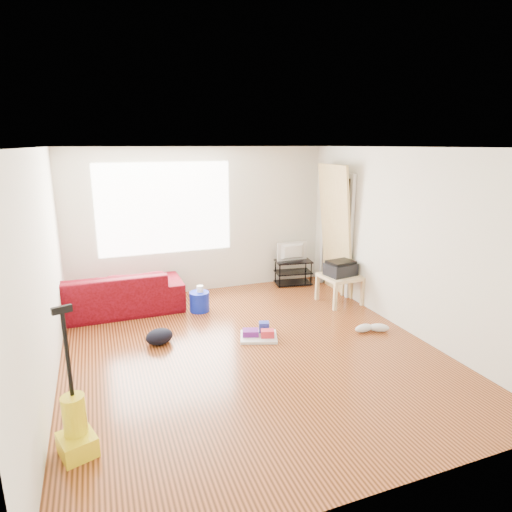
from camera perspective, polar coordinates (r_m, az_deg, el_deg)
name	(u,v)px	position (r m, az deg, el deg)	size (l,w,h in m)	color
room	(251,251)	(5.27, -0.63, 0.61)	(4.51, 5.01, 2.51)	#3D1D0B
sofa	(110,313)	(7.07, -18.83, -7.15)	(2.22, 0.87, 0.65)	#360002
tv_stand	(293,272)	(7.97, 4.96, -2.14)	(0.71, 0.47, 0.45)	black
tv	(294,252)	(7.87, 5.03, 0.57)	(0.59, 0.08, 0.34)	black
side_table	(340,279)	(7.11, 11.13, -3.09)	(0.61, 0.61, 0.47)	tan
printer	(341,268)	(7.06, 11.21, -1.60)	(0.51, 0.42, 0.24)	black
bucket	(200,311)	(6.83, -7.51, -7.25)	(0.31, 0.31, 0.31)	#0C1EB0
toilet_paper	(200,298)	(6.77, -7.42, -5.59)	(0.11, 0.11, 0.10)	white
cleaning_tray	(259,334)	(5.86, 0.43, -10.36)	(0.59, 0.53, 0.18)	silver
backpack	(160,343)	(5.87, -12.71, -11.30)	(0.36, 0.29, 0.20)	black
sneakers	(371,328)	(6.24, 15.13, -9.24)	(0.51, 0.26, 0.11)	silver
vacuum	(76,427)	(4.14, -22.92, -20.26)	(0.36, 0.38, 1.30)	yellow
door_panel	(333,292)	(7.74, 10.17, -4.68)	(0.04, 0.89, 2.22)	tan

